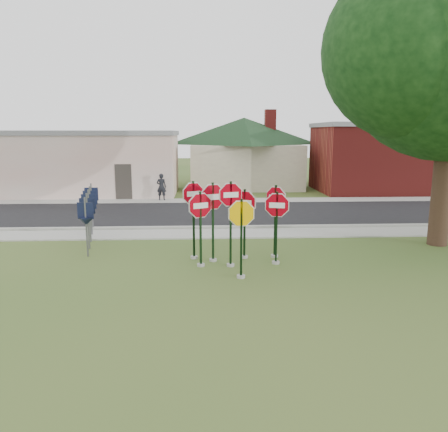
{
  "coord_description": "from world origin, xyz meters",
  "views": [
    {
      "loc": [
        -1.11,
        -11.78,
        4.07
      ],
      "look_at": [
        -0.46,
        2.0,
        1.43
      ],
      "focal_mm": 35.0,
      "sensor_mm": 36.0,
      "label": 1
    }
  ],
  "objects_px": {
    "stop_sign_yellow": "(241,229)",
    "stop_sign_left": "(200,219)",
    "stop_sign_center": "(231,212)",
    "pedestrian": "(161,187)"
  },
  "relations": [
    {
      "from": "stop_sign_yellow",
      "to": "stop_sign_left",
      "type": "xyz_separation_m",
      "value": [
        -1.15,
        1.16,
        0.06
      ]
    },
    {
      "from": "stop_sign_yellow",
      "to": "stop_sign_center",
      "type": "bearing_deg",
      "value": 101.72
    },
    {
      "from": "stop_sign_center",
      "to": "stop_sign_yellow",
      "type": "relative_size",
      "value": 1.15
    },
    {
      "from": "stop_sign_left",
      "to": "pedestrian",
      "type": "distance_m",
      "value": 13.54
    },
    {
      "from": "stop_sign_center",
      "to": "stop_sign_yellow",
      "type": "bearing_deg",
      "value": -78.28
    },
    {
      "from": "stop_sign_center",
      "to": "pedestrian",
      "type": "bearing_deg",
      "value": 104.12
    },
    {
      "from": "stop_sign_yellow",
      "to": "pedestrian",
      "type": "distance_m",
      "value": 14.91
    },
    {
      "from": "stop_sign_yellow",
      "to": "pedestrian",
      "type": "height_order",
      "value": "stop_sign_yellow"
    },
    {
      "from": "stop_sign_yellow",
      "to": "pedestrian",
      "type": "xyz_separation_m",
      "value": [
        -3.59,
        14.46,
        -0.58
      ]
    },
    {
      "from": "stop_sign_yellow",
      "to": "pedestrian",
      "type": "bearing_deg",
      "value": 103.94
    }
  ]
}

